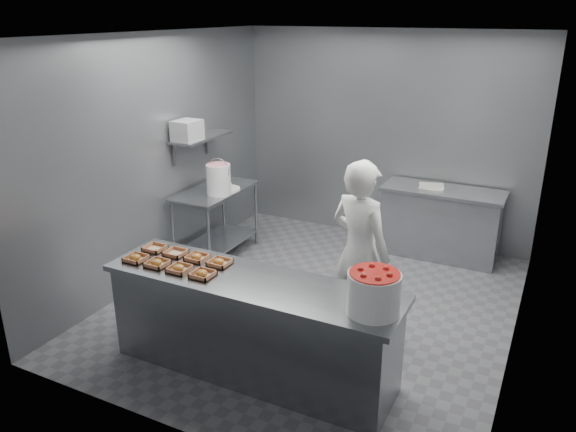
# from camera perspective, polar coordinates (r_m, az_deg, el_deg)

# --- Properties ---
(floor) EXTENTS (4.50, 4.50, 0.00)m
(floor) POSITION_cam_1_polar(r_m,az_deg,el_deg) (6.19, 2.76, -8.89)
(floor) COLOR #4C4C51
(floor) RESTS_ON ground
(ceiling) EXTENTS (4.50, 4.50, 0.00)m
(ceiling) POSITION_cam_1_polar(r_m,az_deg,el_deg) (5.42, 3.28, 17.96)
(ceiling) COLOR white
(ceiling) RESTS_ON wall_back
(wall_back) EXTENTS (4.00, 0.04, 2.80)m
(wall_back) POSITION_cam_1_polar(r_m,az_deg,el_deg) (7.70, 9.84, 7.85)
(wall_back) COLOR slate
(wall_back) RESTS_ON ground
(wall_left) EXTENTS (0.04, 4.50, 2.80)m
(wall_left) POSITION_cam_1_polar(r_m,az_deg,el_deg) (6.67, -13.00, 5.73)
(wall_left) COLOR slate
(wall_left) RESTS_ON ground
(wall_right) EXTENTS (0.04, 4.50, 2.80)m
(wall_right) POSITION_cam_1_polar(r_m,az_deg,el_deg) (5.22, 23.51, 0.51)
(wall_right) COLOR slate
(wall_right) RESTS_ON ground
(service_counter) EXTENTS (2.60, 0.70, 0.90)m
(service_counter) POSITION_cam_1_polar(r_m,az_deg,el_deg) (4.93, -3.68, -11.12)
(service_counter) COLOR slate
(service_counter) RESTS_ON ground
(prep_table) EXTENTS (0.60, 1.20, 0.90)m
(prep_table) POSITION_cam_1_polar(r_m,az_deg,el_deg) (7.16, -7.31, 0.32)
(prep_table) COLOR slate
(prep_table) RESTS_ON ground
(back_counter) EXTENTS (1.50, 0.60, 0.90)m
(back_counter) POSITION_cam_1_polar(r_m,az_deg,el_deg) (7.43, 15.22, -0.65)
(back_counter) COLOR slate
(back_counter) RESTS_ON ground
(wall_shelf) EXTENTS (0.35, 0.90, 0.03)m
(wall_shelf) POSITION_cam_1_polar(r_m,az_deg,el_deg) (6.99, -8.83, 7.93)
(wall_shelf) COLOR slate
(wall_shelf) RESTS_ON wall_left
(tray_0) EXTENTS (0.19, 0.18, 0.06)m
(tray_0) POSITION_cam_1_polar(r_m,az_deg,el_deg) (5.22, -15.21, -4.14)
(tray_0) COLOR tan
(tray_0) RESTS_ON service_counter
(tray_1) EXTENTS (0.19, 0.18, 0.06)m
(tray_1) POSITION_cam_1_polar(r_m,az_deg,el_deg) (5.07, -13.16, -4.68)
(tray_1) COLOR tan
(tray_1) RESTS_ON service_counter
(tray_2) EXTENTS (0.19, 0.18, 0.06)m
(tray_2) POSITION_cam_1_polar(r_m,az_deg,el_deg) (4.93, -10.99, -5.25)
(tray_2) COLOR tan
(tray_2) RESTS_ON service_counter
(tray_3) EXTENTS (0.19, 0.18, 0.06)m
(tray_3) POSITION_cam_1_polar(r_m,az_deg,el_deg) (4.80, -8.69, -5.84)
(tray_3) COLOR tan
(tray_3) RESTS_ON service_counter
(tray_4) EXTENTS (0.19, 0.18, 0.04)m
(tray_4) POSITION_cam_1_polar(r_m,az_deg,el_deg) (5.39, -13.38, -3.18)
(tray_4) COLOR tan
(tray_4) RESTS_ON service_counter
(tray_5) EXTENTS (0.19, 0.18, 0.04)m
(tray_5) POSITION_cam_1_polar(r_m,az_deg,el_deg) (5.25, -11.35, -3.67)
(tray_5) COLOR tan
(tray_5) RESTS_ON service_counter
(tray_6) EXTENTS (0.19, 0.18, 0.06)m
(tray_6) POSITION_cam_1_polar(r_m,az_deg,el_deg) (5.12, -9.24, -4.15)
(tray_6) COLOR tan
(tray_6) RESTS_ON service_counter
(tray_7) EXTENTS (0.19, 0.18, 0.06)m
(tray_7) POSITION_cam_1_polar(r_m,az_deg,el_deg) (4.99, -6.98, -4.69)
(tray_7) COLOR tan
(tray_7) RESTS_ON service_counter
(worker) EXTENTS (0.75, 0.62, 1.78)m
(worker) POSITION_cam_1_polar(r_m,az_deg,el_deg) (5.27, 7.30, -3.67)
(worker) COLOR white
(worker) RESTS_ON ground
(strawberry_tub) EXTENTS (0.40, 0.40, 0.33)m
(strawberry_tub) POSITION_cam_1_polar(r_m,az_deg,el_deg) (4.19, 8.70, -7.59)
(strawberry_tub) COLOR white
(strawberry_tub) RESTS_ON service_counter
(glaze_bucket) EXTENTS (0.31, 0.29, 0.45)m
(glaze_bucket) POSITION_cam_1_polar(r_m,az_deg,el_deg) (6.84, -7.07, 3.80)
(glaze_bucket) COLOR white
(glaze_bucket) RESTS_ON prep_table
(bucket_lid) EXTENTS (0.42, 0.42, 0.03)m
(bucket_lid) POSITION_cam_1_polar(r_m,az_deg,el_deg) (7.03, -6.22, 2.74)
(bucket_lid) COLOR white
(bucket_lid) RESTS_ON prep_table
(rag) EXTENTS (0.15, 0.14, 0.02)m
(rag) POSITION_cam_1_polar(r_m,az_deg,el_deg) (7.28, -6.41, 3.31)
(rag) COLOR #CCB28C
(rag) RESTS_ON prep_table
(appliance) EXTENTS (0.29, 0.32, 0.23)m
(appliance) POSITION_cam_1_polar(r_m,az_deg,el_deg) (6.75, -10.22, 8.56)
(appliance) COLOR gray
(appliance) RESTS_ON wall_shelf
(paper_stack) EXTENTS (0.34, 0.28, 0.04)m
(paper_stack) POSITION_cam_1_polar(r_m,az_deg,el_deg) (7.31, 14.37, 2.95)
(paper_stack) COLOR silver
(paper_stack) RESTS_ON back_counter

